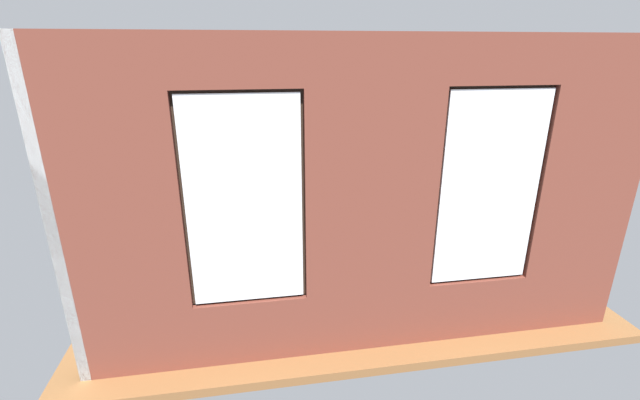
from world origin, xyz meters
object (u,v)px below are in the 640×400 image
media_console (155,261)px  remote_gray (297,229)px  papasan_chair (297,191)px  potted_plant_corner_near_left (419,172)px  tv_flatscreen (149,223)px  cup_ceramic (317,222)px  remote_black (273,234)px  potted_plant_beside_window_right (247,286)px  couch_left (470,234)px  potted_plant_between_couches (473,252)px  candle_jar (286,225)px  couch_by_window (359,286)px  table_plant_small (303,226)px  potted_plant_near_tv (186,274)px  coffee_table (297,233)px

media_console → remote_gray: bearing=-172.1°
papasan_chair → potted_plant_corner_near_left: potted_plant_corner_near_left is taller
remote_gray → tv_flatscreen: bearing=-75.9°
cup_ceramic → remote_black: cup_ceramic is taller
remote_gray → potted_plant_beside_window_right: size_ratio=0.22×
couch_left → potted_plant_between_couches: potted_plant_between_couches is taller
potted_plant_between_couches → potted_plant_beside_window_right: (2.81, 0.16, -0.12)m
remote_black → papasan_chair: (-0.59, -1.94, 0.00)m
candle_jar → papasan_chair: (-0.38, -1.74, -0.03)m
couch_by_window → potted_plant_corner_near_left: 4.33m
table_plant_small → tv_flatscreen: tv_flatscreen is taller
couch_by_window → remote_gray: (0.58, -1.55, 0.13)m
couch_left → tv_flatscreen: 4.70m
couch_left → cup_ceramic: couch_left is taller
cup_ceramic → tv_flatscreen: (2.36, 0.41, 0.33)m
media_console → potted_plant_corner_near_left: bearing=-153.2°
couch_left → media_console: bearing=-95.0°
papasan_chair → potted_plant_between_couches: potted_plant_between_couches is taller
potted_plant_corner_near_left → couch_by_window: bearing=59.0°
remote_gray → media_console: size_ratio=0.18×
couch_by_window → papasan_chair: couch_by_window is taller
papasan_chair → potted_plant_between_couches: bearing=118.8°
potted_plant_between_couches → potted_plant_near_tv: potted_plant_near_tv is taller
potted_plant_beside_window_right → couch_left: bearing=-159.0°
cup_ceramic → table_plant_small: size_ratio=0.48×
cup_ceramic → remote_gray: 0.36m
remote_gray → media_console: media_console is taller
tv_flatscreen → potted_plant_near_tv: potted_plant_near_tv is taller
coffee_table → remote_black: remote_black is taller
tv_flatscreen → potted_plant_beside_window_right: bearing=132.9°
potted_plant_corner_near_left → remote_gray: bearing=37.6°
papasan_chair → potted_plant_corner_near_left: size_ratio=1.27×
couch_left → cup_ceramic: (2.32, -0.47, 0.16)m
remote_gray → candle_jar: bearing=-115.4°
coffee_table → table_plant_small: 0.22m
candle_jar → potted_plant_beside_window_right: potted_plant_beside_window_right is taller
coffee_table → potted_plant_beside_window_right: size_ratio=1.56×
cup_ceramic → potted_plant_beside_window_right: (1.08, 1.78, 0.02)m
coffee_table → potted_plant_corner_near_left: 3.55m
couch_left → table_plant_small: couch_left is taller
remote_black → potted_plant_near_tv: bearing=-139.5°
potted_plant_corner_near_left → potted_plant_near_tv: potted_plant_near_tv is taller
couch_by_window → couch_left: same height
remote_black → media_console: 1.68m
table_plant_small → cup_ceramic: bearing=-135.0°
couch_by_window → papasan_chair: (0.35, -3.38, 0.13)m
remote_black → cup_ceramic: bearing=15.1°
remote_gray → potted_plant_corner_near_left: size_ratio=0.18×
potted_plant_near_tv → couch_left: bearing=-168.2°
table_plant_small → potted_plant_beside_window_right: size_ratio=0.24×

